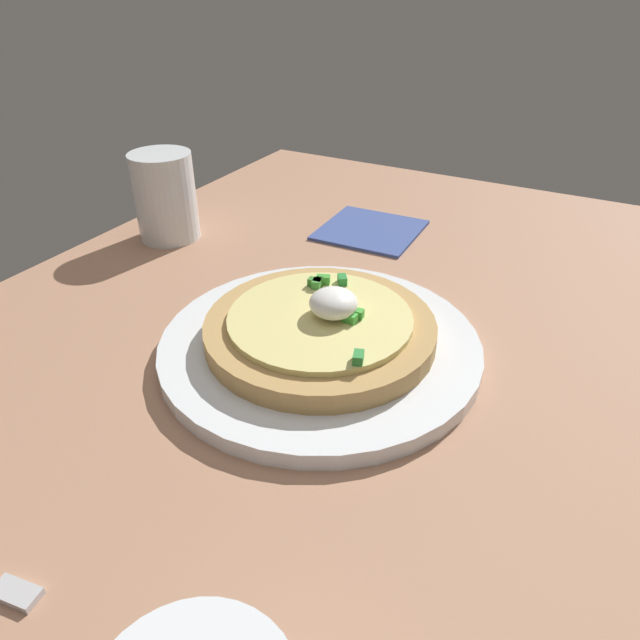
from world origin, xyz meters
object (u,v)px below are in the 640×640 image
object	(u,v)px
pizza	(321,327)
cup_far	(166,199)
plate	(320,345)
napkin	(370,230)

from	to	relation	value
pizza	cup_far	size ratio (longest dim) A/B	1.91
plate	napkin	xyz separation A→B (cm)	(27.31, 7.18, -0.54)
pizza	cup_far	world-z (taller)	cup_far
plate	cup_far	bearing A→B (deg)	65.20
cup_far	plate	bearing A→B (deg)	-114.80
plate	cup_far	size ratio (longest dim) A/B	2.67
pizza	cup_far	distance (cm)	32.36
plate	cup_far	world-z (taller)	cup_far
pizza	napkin	size ratio (longest dim) A/B	1.68
cup_far	napkin	distance (cm)	26.50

